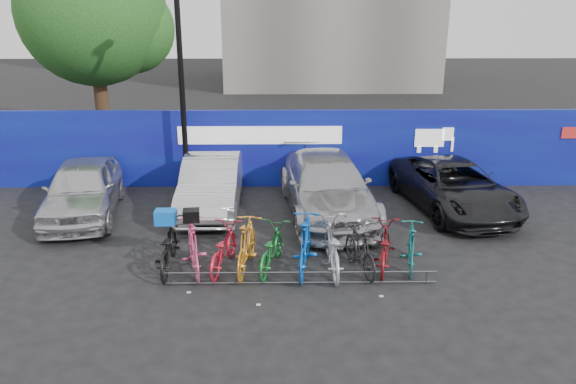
{
  "coord_description": "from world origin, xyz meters",
  "views": [
    {
      "loc": [
        -0.36,
        -10.85,
        5.43
      ],
      "look_at": [
        -0.19,
        2.0,
        1.13
      ],
      "focal_mm": 35.0,
      "sensor_mm": 36.0,
      "label": 1
    }
  ],
  "objects_px": {
    "bike_0": "(168,246)",
    "bike_4": "(271,248)",
    "bike_rack": "(299,278)",
    "lamppost": "(182,84)",
    "bike_6": "(331,246)",
    "car_2": "(327,186)",
    "bike_2": "(223,248)",
    "bike_8": "(384,247)",
    "car_0": "(83,189)",
    "car_1": "(211,184)",
    "bike_5": "(305,244)",
    "car_3": "(454,186)",
    "tree": "(100,15)",
    "bike_7": "(360,250)",
    "bike_1": "(193,246)",
    "bike_3": "(247,245)",
    "bike_9": "(411,246)"
  },
  "relations": [
    {
      "from": "lamppost",
      "to": "bike_5",
      "type": "relative_size",
      "value": 2.99
    },
    {
      "from": "bike_5",
      "to": "bike_9",
      "type": "xyz_separation_m",
      "value": [
        2.29,
        0.13,
        -0.11
      ]
    },
    {
      "from": "bike_1",
      "to": "car_2",
      "type": "bearing_deg",
      "value": -146.08
    },
    {
      "from": "lamppost",
      "to": "car_0",
      "type": "bearing_deg",
      "value": -141.86
    },
    {
      "from": "car_3",
      "to": "bike_6",
      "type": "relative_size",
      "value": 2.34
    },
    {
      "from": "bike_0",
      "to": "bike_1",
      "type": "relative_size",
      "value": 1.04
    },
    {
      "from": "bike_4",
      "to": "bike_7",
      "type": "height_order",
      "value": "bike_7"
    },
    {
      "from": "bike_7",
      "to": "bike_8",
      "type": "bearing_deg",
      "value": -173.95
    },
    {
      "from": "car_1",
      "to": "bike_3",
      "type": "relative_size",
      "value": 2.32
    },
    {
      "from": "car_3",
      "to": "bike_8",
      "type": "bearing_deg",
      "value": -134.96
    },
    {
      "from": "bike_3",
      "to": "bike_4",
      "type": "bearing_deg",
      "value": -166.77
    },
    {
      "from": "lamppost",
      "to": "bike_0",
      "type": "xyz_separation_m",
      "value": [
        0.4,
        -5.22,
        -2.75
      ]
    },
    {
      "from": "bike_rack",
      "to": "bike_6",
      "type": "xyz_separation_m",
      "value": [
        0.71,
        0.68,
        0.38
      ]
    },
    {
      "from": "bike_3",
      "to": "bike_9",
      "type": "distance_m",
      "value": 3.53
    },
    {
      "from": "car_2",
      "to": "bike_0",
      "type": "distance_m",
      "value": 4.99
    },
    {
      "from": "tree",
      "to": "car_1",
      "type": "height_order",
      "value": "tree"
    },
    {
      "from": "bike_4",
      "to": "bike_8",
      "type": "xyz_separation_m",
      "value": [
        2.44,
        0.05,
        0.0
      ]
    },
    {
      "from": "car_1",
      "to": "bike_2",
      "type": "relative_size",
      "value": 2.44
    },
    {
      "from": "tree",
      "to": "bike_rack",
      "type": "xyz_separation_m",
      "value": [
        6.77,
        -10.66,
        -4.91
      ]
    },
    {
      "from": "bike_rack",
      "to": "bike_6",
      "type": "relative_size",
      "value": 2.7
    },
    {
      "from": "bike_1",
      "to": "car_0",
      "type": "bearing_deg",
      "value": -58.89
    },
    {
      "from": "bike_6",
      "to": "car_3",
      "type": "bearing_deg",
      "value": -136.76
    },
    {
      "from": "bike_6",
      "to": "bike_7",
      "type": "relative_size",
      "value": 1.25
    },
    {
      "from": "bike_2",
      "to": "bike_9",
      "type": "bearing_deg",
      "value": -168.92
    },
    {
      "from": "bike_8",
      "to": "car_0",
      "type": "bearing_deg",
      "value": -11.94
    },
    {
      "from": "lamppost",
      "to": "bike_4",
      "type": "relative_size",
      "value": 3.37
    },
    {
      "from": "car_2",
      "to": "lamppost",
      "type": "bearing_deg",
      "value": 150.03
    },
    {
      "from": "bike_9",
      "to": "tree",
      "type": "bearing_deg",
      "value": -35.9
    },
    {
      "from": "bike_rack",
      "to": "car_0",
      "type": "bearing_deg",
      "value": 144.42
    },
    {
      "from": "car_3",
      "to": "bike_8",
      "type": "relative_size",
      "value": 2.66
    },
    {
      "from": "bike_rack",
      "to": "bike_4",
      "type": "height_order",
      "value": "bike_4"
    },
    {
      "from": "bike_1",
      "to": "bike_5",
      "type": "relative_size",
      "value": 0.93
    },
    {
      "from": "car_3",
      "to": "bike_2",
      "type": "relative_size",
      "value": 2.69
    },
    {
      "from": "tree",
      "to": "lamppost",
      "type": "height_order",
      "value": "tree"
    },
    {
      "from": "bike_3",
      "to": "bike_7",
      "type": "relative_size",
      "value": 1.14
    },
    {
      "from": "tree",
      "to": "bike_rack",
      "type": "height_order",
      "value": "tree"
    },
    {
      "from": "car_0",
      "to": "bike_4",
      "type": "relative_size",
      "value": 2.44
    },
    {
      "from": "car_1",
      "to": "car_3",
      "type": "height_order",
      "value": "car_1"
    },
    {
      "from": "bike_0",
      "to": "bike_6",
      "type": "bearing_deg",
      "value": 175.51
    },
    {
      "from": "car_3",
      "to": "bike_0",
      "type": "distance_m",
      "value": 8.05
    },
    {
      "from": "bike_rack",
      "to": "car_0",
      "type": "height_order",
      "value": "car_0"
    },
    {
      "from": "bike_2",
      "to": "bike_8",
      "type": "relative_size",
      "value": 0.99
    },
    {
      "from": "car_1",
      "to": "bike_6",
      "type": "xyz_separation_m",
      "value": [
        2.99,
        -3.84,
        -0.18
      ]
    },
    {
      "from": "bike_rack",
      "to": "bike_0",
      "type": "bearing_deg",
      "value": 164.38
    },
    {
      "from": "bike_0",
      "to": "bike_4",
      "type": "xyz_separation_m",
      "value": [
        2.21,
        -0.03,
        -0.05
      ]
    },
    {
      "from": "car_0",
      "to": "car_1",
      "type": "relative_size",
      "value": 1.0
    },
    {
      "from": "bike_rack",
      "to": "bike_3",
      "type": "relative_size",
      "value": 2.96
    },
    {
      "from": "bike_0",
      "to": "bike_3",
      "type": "bearing_deg",
      "value": 174.38
    },
    {
      "from": "lamppost",
      "to": "bike_2",
      "type": "relative_size",
      "value": 3.39
    },
    {
      "from": "bike_7",
      "to": "bike_1",
      "type": "bearing_deg",
      "value": -15.65
    }
  ]
}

